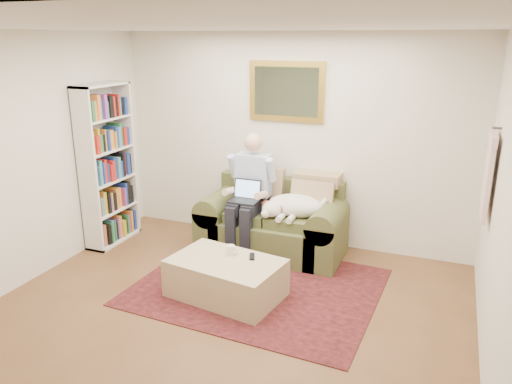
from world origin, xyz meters
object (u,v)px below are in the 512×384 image
Objects in this scene: sleeping_dog at (295,206)px; ottoman at (226,278)px; bookshelf at (108,165)px; sofa at (273,228)px; laptop at (246,195)px; coffee_mug at (231,250)px; seated_man at (248,196)px.

sleeping_dog is 0.65× the size of ottoman.
sleeping_dog is 0.35× the size of bookshelf.
sofa is at bearing 164.26° from sleeping_dog.
bookshelf is at bearing -173.38° from laptop.
coffee_mug reaches higher than ottoman.
sleeping_dog is (0.31, -0.09, 0.36)m from sofa.
seated_man reaches higher than laptop.
coffee_mug is (-0.07, -1.08, 0.15)m from sofa.
bookshelf reaches higher than sleeping_dog.
coffee_mug is at bearing -77.39° from laptop.
coffee_mug is at bearing -93.52° from sofa.
laptop is (-0.00, -0.07, 0.04)m from seated_man.
seated_man is at bearing 90.00° from laptop.
ottoman is (0.20, -1.00, -0.56)m from laptop.
sofa is 1.19× the size of seated_man.
coffee_mug is 0.05× the size of bookshelf.
ottoman is at bearing -78.62° from laptop.
sleeping_dog is at bearing 72.17° from ottoman.
sleeping_dog is (0.57, 0.07, -0.07)m from seated_man.
seated_man is (-0.26, -0.16, 0.43)m from sofa.
seated_man is 1.82m from bookshelf.
bookshelf is at bearing -168.04° from sofa.
ottoman is (0.20, -1.07, -0.53)m from seated_man.
bookshelf reaches higher than sofa.
sofa is 2.19m from bookshelf.
seated_man reaches higher than sleeping_dog.
bookshelf reaches higher than coffee_mug.
sofa is at bearing 87.34° from ottoman.
sofa is at bearing 11.96° from bookshelf.
laptop is 0.31× the size of ottoman.
bookshelf is (-2.03, -0.43, 0.70)m from sofa.
sleeping_dog is 1.08m from coffee_mug.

